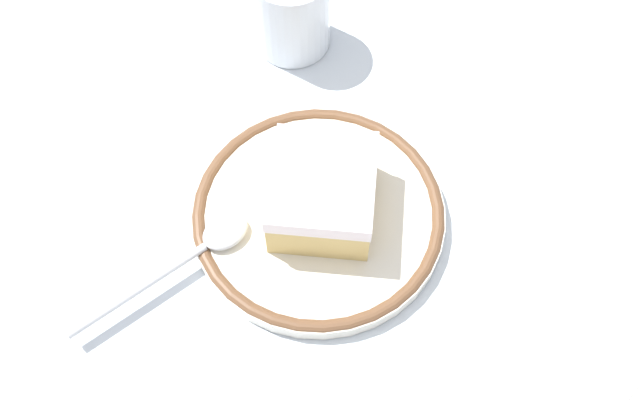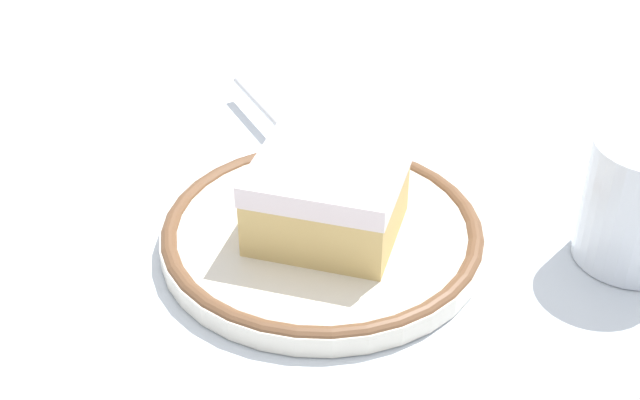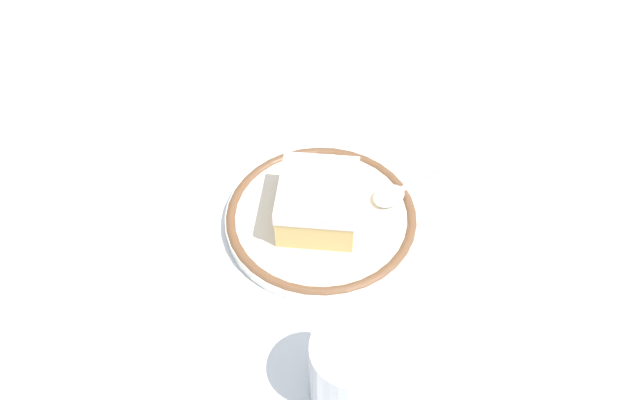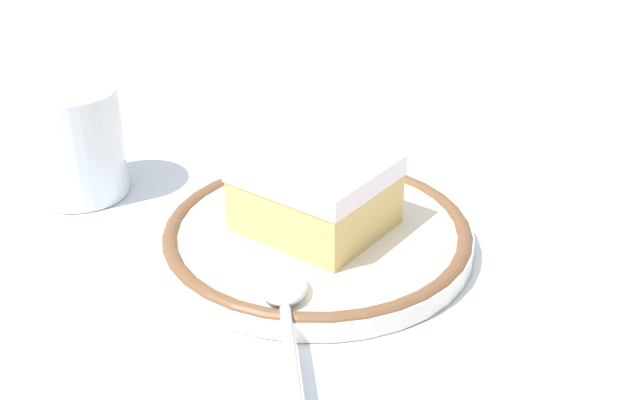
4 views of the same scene
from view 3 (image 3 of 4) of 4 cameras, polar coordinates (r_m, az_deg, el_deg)
The scene contains 6 objects.
ground_plane at distance 0.62m, azimuth 1.33°, elevation -1.11°, with size 2.40×2.40×0.00m, color #B7B2A8.
placemat at distance 0.62m, azimuth 1.33°, elevation -1.07°, with size 0.49×0.41×0.00m, color silver.
plate at distance 0.60m, azimuth 0.00°, elevation -1.52°, with size 0.19×0.19×0.01m.
cake_slice at distance 0.58m, azimuth -0.46°, elevation 0.07°, with size 0.11×0.11×0.05m.
spoon at distance 0.62m, azimuth 7.83°, elevation 1.21°, with size 0.04×0.15×0.01m.
cup at distance 0.49m, azimuth 2.87°, elevation -15.82°, with size 0.06×0.06×0.07m.
Camera 3 is at (-0.26, 0.30, 0.48)m, focal length 34.41 mm.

